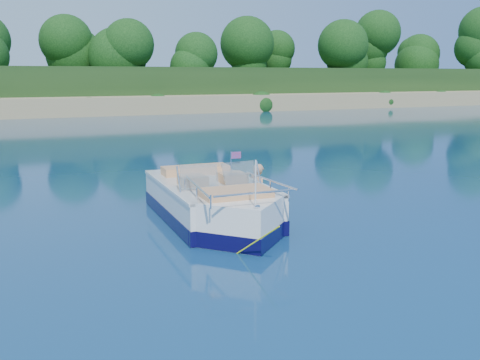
{
  "coord_description": "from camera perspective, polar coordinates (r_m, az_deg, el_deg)",
  "views": [
    {
      "loc": [
        -5.19,
        -9.81,
        3.25
      ],
      "look_at": [
        -0.25,
        1.41,
        0.85
      ],
      "focal_mm": 40.0,
      "sensor_mm": 36.0,
      "label": 1
    }
  ],
  "objects": [
    {
      "name": "ground",
      "position": [
        11.56,
        3.96,
        -5.27
      ],
      "size": [
        160.0,
        160.0,
        0.0
      ],
      "primitive_type": "plane",
      "color": "#0A264A",
      "rests_on": "ground"
    },
    {
      "name": "shoreline",
      "position": [
        73.8,
        -19.97,
        8.68
      ],
      "size": [
        170.0,
        59.0,
        6.0
      ],
      "color": "tan",
      "rests_on": "ground"
    },
    {
      "name": "treeline",
      "position": [
        51.14,
        -18.38,
        13.13
      ],
      "size": [
        150.0,
        7.12,
        8.19
      ],
      "color": "#322010",
      "rests_on": "ground"
    },
    {
      "name": "motorboat",
      "position": [
        12.0,
        -2.68,
        -2.75
      ],
      "size": [
        2.25,
        5.96,
        1.98
      ],
      "rotation": [
        0.0,
        0.0,
        -0.03
      ],
      "color": "white",
      "rests_on": "ground"
    },
    {
      "name": "tow_tube",
      "position": [
        14.24,
        2.18,
        -1.76
      ],
      "size": [
        1.62,
        1.62,
        0.33
      ],
      "rotation": [
        0.0,
        0.0,
        0.41
      ],
      "color": "#FFB600",
      "rests_on": "ground"
    },
    {
      "name": "boy",
      "position": [
        14.28,
        1.64,
        -2.07
      ],
      "size": [
        0.71,
        0.92,
        1.65
      ],
      "primitive_type": "imported",
      "rotation": [
        0.0,
        -0.17,
        2.03
      ],
      "color": "tan",
      "rests_on": "ground"
    }
  ]
}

